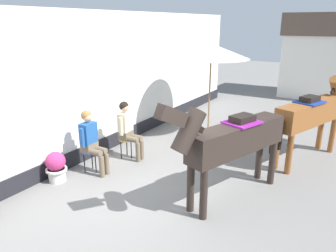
% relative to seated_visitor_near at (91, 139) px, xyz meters
% --- Properties ---
extents(ground_plane, '(40.00, 40.00, 0.00)m').
position_rel_seated_visitor_near_xyz_m(ground_plane, '(1.77, 2.69, -0.78)').
color(ground_plane, slate).
extents(pub_facade_wall, '(0.34, 14.00, 3.40)m').
position_rel_seated_visitor_near_xyz_m(pub_facade_wall, '(-0.78, 1.19, 0.76)').
color(pub_facade_wall, white).
rests_on(pub_facade_wall, ground_plane).
extents(distant_cottage, '(3.40, 2.60, 3.50)m').
position_rel_seated_visitor_near_xyz_m(distant_cottage, '(3.17, 10.86, 1.02)').
color(distant_cottage, silver).
rests_on(distant_cottage, ground_plane).
extents(seated_visitor_near, '(0.61, 0.49, 1.39)m').
position_rel_seated_visitor_near_xyz_m(seated_visitor_near, '(0.00, 0.00, 0.00)').
color(seated_visitor_near, '#194C99').
rests_on(seated_visitor_near, ground_plane).
extents(seated_visitor_far, '(0.61, 0.49, 1.39)m').
position_rel_seated_visitor_near_xyz_m(seated_visitor_far, '(0.18, 1.02, 0.00)').
color(seated_visitor_far, gold).
rests_on(seated_visitor_far, ground_plane).
extents(saddled_horse_near, '(1.25, 2.88, 2.06)m').
position_rel_seated_visitor_near_xyz_m(saddled_horse_near, '(2.92, 0.53, 0.38)').
color(saddled_horse_near, '#2D231E').
rests_on(saddled_horse_near, ground_plane).
extents(saddled_horse_far, '(1.27, 2.87, 2.06)m').
position_rel_seated_visitor_near_xyz_m(saddled_horse_far, '(3.85, 3.24, 0.38)').
color(saddled_horse_far, brown).
rests_on(saddled_horse_far, ground_plane).
extents(flower_planter_middle, '(0.43, 0.43, 0.64)m').
position_rel_seated_visitor_near_xyz_m(flower_planter_middle, '(-0.34, -0.69, -0.44)').
color(flower_planter_middle, beige).
rests_on(flower_planter_middle, ground_plane).
extents(cafe_parasol, '(2.10, 2.10, 2.58)m').
position_rel_seated_visitor_near_xyz_m(cafe_parasol, '(1.06, 3.64, 1.59)').
color(cafe_parasol, black).
rests_on(cafe_parasol, ground_plane).
extents(spare_stool_white, '(0.32, 0.32, 0.46)m').
position_rel_seated_visitor_near_xyz_m(spare_stool_white, '(1.99, 2.23, -0.38)').
color(spare_stool_white, white).
rests_on(spare_stool_white, ground_plane).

